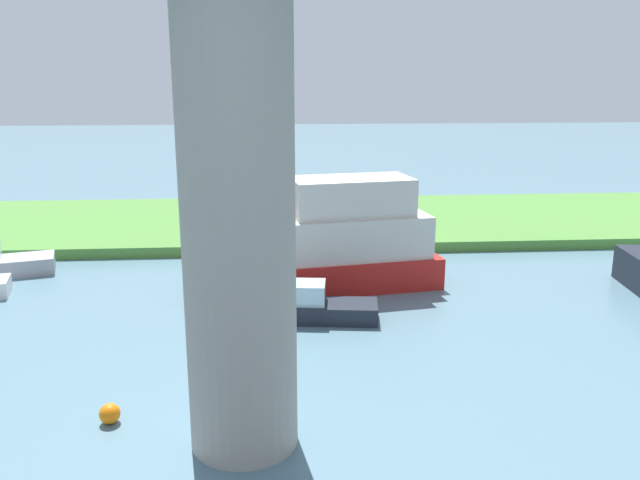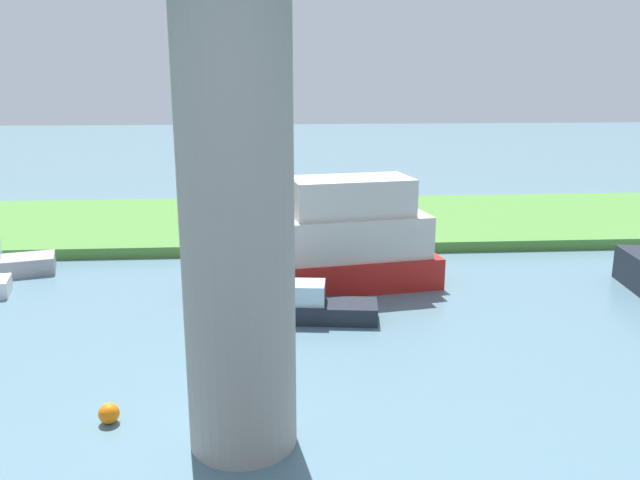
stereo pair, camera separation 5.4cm
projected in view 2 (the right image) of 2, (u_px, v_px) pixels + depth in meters
name	position (u px, v px, depth m)	size (l,w,h in m)	color
ground_plane	(352.00, 254.00, 30.36)	(160.00, 160.00, 0.00)	slate
grassy_bank	(340.00, 221.00, 36.10)	(80.00, 12.00, 0.50)	#4C8438
bridge_pylon	(237.00, 217.00, 13.66)	(2.41, 2.41, 10.51)	#9E998E
person_on_bank	(369.00, 225.00, 30.94)	(0.49, 0.49, 1.39)	#2D334C
mooring_post	(203.00, 231.00, 30.72)	(0.20, 0.20, 0.94)	brown
riverboat_paddlewheel	(328.00, 244.00, 25.42)	(9.56, 4.55, 4.69)	red
pontoon_yellow	(316.00, 306.00, 22.24)	(4.07, 1.85, 1.31)	#1E232D
marker_buoy	(109.00, 413.00, 15.68)	(0.50, 0.50, 0.50)	orange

